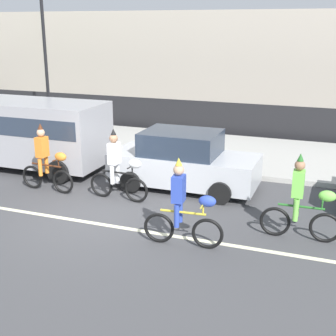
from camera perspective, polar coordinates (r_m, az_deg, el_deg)
ground_plane at (r=11.68m, az=-8.75°, el=-5.59°), size 80.00×80.00×0.00m
road_centre_line at (r=11.28m, az=-9.99°, el=-6.47°), size 36.00×0.14×0.01m
sidewalk_curb at (r=17.31m, az=1.70°, el=2.40°), size 60.00×5.00×0.15m
fence_line at (r=19.87m, az=4.44°, el=6.13°), size 40.00×0.08×1.40m
building_backdrop at (r=28.41m, az=5.40°, el=13.22°), size 28.00×8.00×5.16m
parade_cyclist_orange at (r=13.29m, az=-14.60°, el=0.71°), size 1.72×0.50×1.92m
parade_cyclist_zebra at (r=12.28m, az=-6.06°, el=-0.16°), size 1.72×0.50×1.92m
parade_cyclist_cobalt at (r=9.67m, az=1.93°, el=-4.93°), size 1.72×0.50×1.92m
parade_cyclist_lime at (r=10.35m, az=16.05°, el=-4.09°), size 1.72×0.50×1.92m
parked_van_grey at (r=15.48m, az=-16.43°, el=4.52°), size 5.00×2.22×2.18m
parked_car_silver at (r=13.14m, az=1.90°, el=0.79°), size 4.10×1.92×1.64m
street_lamp_post at (r=18.38m, az=-14.88°, el=15.06°), size 0.36×0.36×5.86m
pedestrian_onlooker at (r=17.94m, az=-15.07°, el=5.41°), size 0.32×0.20×1.62m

